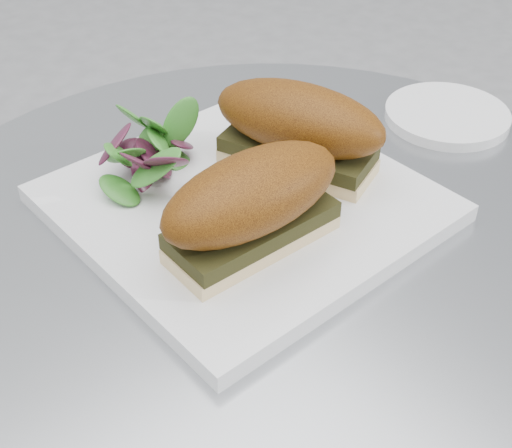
{
  "coord_description": "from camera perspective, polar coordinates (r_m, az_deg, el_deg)",
  "views": [
    {
      "loc": [
        -0.3,
        -0.33,
        1.11
      ],
      "look_at": [
        -0.02,
        0.0,
        0.77
      ],
      "focal_mm": 50.0,
      "sensor_mm": 36.0,
      "label": 1
    }
  ],
  "objects": [
    {
      "name": "table",
      "position": [
        0.77,
        1.28,
        -16.12
      ],
      "size": [
        0.7,
        0.7,
        0.73
      ],
      "color": "#A7AAAE",
      "rests_on": "ground"
    },
    {
      "name": "plate",
      "position": [
        0.63,
        -0.97,
        1.68
      ],
      "size": [
        0.29,
        0.29,
        0.02
      ],
      "primitive_type": "cube",
      "rotation": [
        0.0,
        0.0,
        0.02
      ],
      "color": "white",
      "rests_on": "table"
    },
    {
      "name": "sandwich_left",
      "position": [
        0.54,
        -0.29,
        1.74
      ],
      "size": [
        0.16,
        0.07,
        0.08
      ],
      "rotation": [
        0.0,
        0.0,
        -0.01
      ],
      "color": "beige",
      "rests_on": "plate"
    },
    {
      "name": "sandwich_right",
      "position": [
        0.64,
        3.44,
        7.78
      ],
      "size": [
        0.13,
        0.18,
        0.08
      ],
      "rotation": [
        0.0,
        0.0,
        -1.19
      ],
      "color": "beige",
      "rests_on": "plate"
    },
    {
      "name": "salad",
      "position": [
        0.65,
        -8.49,
        6.17
      ],
      "size": [
        0.1,
        0.1,
        0.05
      ],
      "primitive_type": null,
      "color": "#44912F",
      "rests_on": "plate"
    },
    {
      "name": "saucer",
      "position": [
        0.79,
        15.04,
        8.4
      ],
      "size": [
        0.13,
        0.13,
        0.01
      ],
      "primitive_type": "cylinder",
      "color": "white",
      "rests_on": "table"
    }
  ]
}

